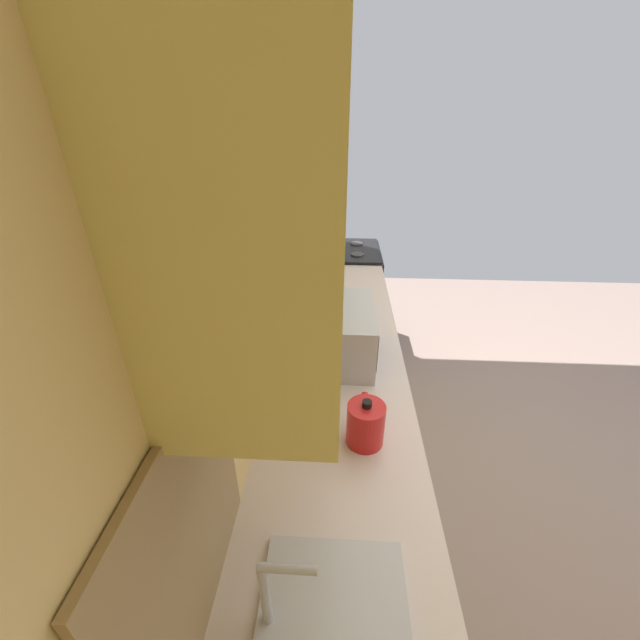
% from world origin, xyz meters
% --- Properties ---
extents(ground_plane, '(6.27, 6.27, 0.00)m').
position_xyz_m(ground_plane, '(0.00, 0.00, 0.00)').
color(ground_plane, gray).
extents(wall_back, '(4.04, 0.12, 2.70)m').
position_xyz_m(wall_back, '(0.00, 1.53, 1.35)').
color(wall_back, '#E8C578').
rests_on(wall_back, ground_plane).
extents(counter_run, '(3.18, 0.64, 0.90)m').
position_xyz_m(counter_run, '(-0.36, 1.17, 0.45)').
color(counter_run, '#D6CB6C').
rests_on(counter_run, ground_plane).
extents(upper_cabinets, '(1.77, 0.31, 0.66)m').
position_xyz_m(upper_cabinets, '(-0.36, 1.32, 1.83)').
color(upper_cabinets, '#DECE6F').
extents(window_back_wall, '(0.55, 0.02, 0.56)m').
position_xyz_m(window_back_wall, '(-1.22, 1.46, 1.24)').
color(window_back_wall, '#997A4C').
extents(oven_range, '(0.67, 0.66, 1.08)m').
position_xyz_m(oven_range, '(1.56, 1.15, 0.46)').
color(oven_range, black).
rests_on(oven_range, ground_plane).
extents(sink_basin, '(0.41, 0.37, 0.25)m').
position_xyz_m(sink_basin, '(-1.22, 1.17, 0.91)').
color(sink_basin, '#B7BABF').
rests_on(sink_basin, counter_run).
extents(microwave, '(0.48, 0.37, 0.27)m').
position_xyz_m(microwave, '(-0.04, 1.18, 1.03)').
color(microwave, '#B7BABF').
rests_on(microwave, counter_run).
extents(bowl, '(0.17, 0.17, 0.04)m').
position_xyz_m(bowl, '(0.39, 1.06, 0.92)').
color(bowl, '#4C8CBF').
rests_on(bowl, counter_run).
extents(kettle, '(0.19, 0.14, 0.19)m').
position_xyz_m(kettle, '(-0.61, 1.06, 0.98)').
color(kettle, red).
rests_on(kettle, counter_run).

